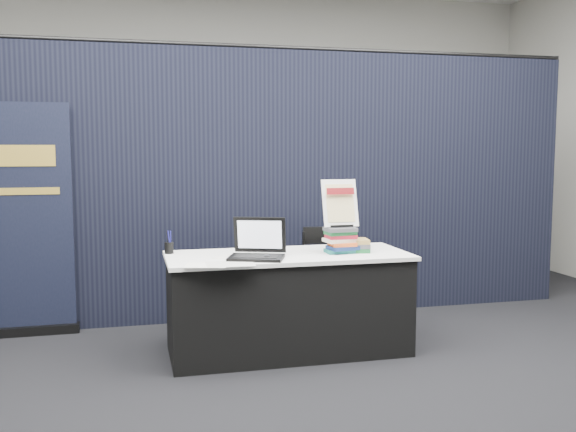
% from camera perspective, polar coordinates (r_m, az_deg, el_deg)
% --- Properties ---
extents(floor, '(8.00, 8.00, 0.00)m').
position_cam_1_polar(floor, '(4.46, 1.76, -14.06)').
color(floor, black).
rests_on(floor, ground).
extents(wall_back, '(8.00, 0.02, 3.50)m').
position_cam_1_polar(wall_back, '(8.11, -5.94, 7.53)').
color(wall_back, '#B6B5AC').
rests_on(wall_back, floor).
extents(drape_partition, '(6.00, 0.08, 2.40)m').
position_cam_1_polar(drape_partition, '(5.75, -2.53, 2.71)').
color(drape_partition, black).
rests_on(drape_partition, floor).
extents(display_table, '(1.80, 0.75, 0.75)m').
position_cam_1_polar(display_table, '(4.86, 0.00, -7.73)').
color(display_table, black).
rests_on(display_table, floor).
extents(laptop, '(0.45, 0.43, 0.29)m').
position_cam_1_polar(laptop, '(4.60, -2.97, -2.93)').
color(laptop, black).
rests_on(laptop, display_table).
extents(mouse, '(0.09, 0.12, 0.03)m').
position_cam_1_polar(mouse, '(4.55, -1.90, -3.66)').
color(mouse, black).
rests_on(mouse, display_table).
extents(brochure_left, '(0.32, 0.26, 0.00)m').
position_cam_1_polar(brochure_left, '(4.34, -7.28, -4.37)').
color(brochure_left, white).
rests_on(brochure_left, display_table).
extents(brochure_mid, '(0.34, 0.31, 0.00)m').
position_cam_1_polar(brochure_mid, '(4.65, -4.68, -3.65)').
color(brochure_mid, white).
rests_on(brochure_mid, display_table).
extents(brochure_right, '(0.33, 0.24, 0.00)m').
position_cam_1_polar(brochure_right, '(4.37, -5.15, -4.27)').
color(brochure_right, silver).
rests_on(brochure_right, display_table).
extents(pen_cup, '(0.09, 0.09, 0.09)m').
position_cam_1_polar(pen_cup, '(4.87, -10.52, -2.81)').
color(pen_cup, black).
rests_on(pen_cup, display_table).
extents(book_stack_tall, '(0.22, 0.18, 0.19)m').
position_cam_1_polar(book_stack_tall, '(4.82, 4.73, -2.16)').
color(book_stack_tall, '#1C6C64').
rests_on(book_stack_tall, display_table).
extents(book_stack_short, '(0.25, 0.20, 0.10)m').
position_cam_1_polar(book_stack_short, '(4.89, 5.74, -2.62)').
color(book_stack_short, '#1A6330').
rests_on(book_stack_short, display_table).
extents(info_sign, '(0.27, 0.14, 0.37)m').
position_cam_1_polar(info_sign, '(4.82, 4.64, 1.10)').
color(info_sign, black).
rests_on(info_sign, book_stack_tall).
extents(pullup_banner, '(0.81, 0.11, 1.90)m').
position_cam_1_polar(pullup_banner, '(5.63, -22.39, -1.45)').
color(pullup_banner, black).
rests_on(pullup_banner, floor).
extents(stacking_chair, '(0.42, 0.43, 0.85)m').
position_cam_1_polar(stacking_chair, '(5.50, 3.65, -5.06)').
color(stacking_chair, black).
rests_on(stacking_chair, floor).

